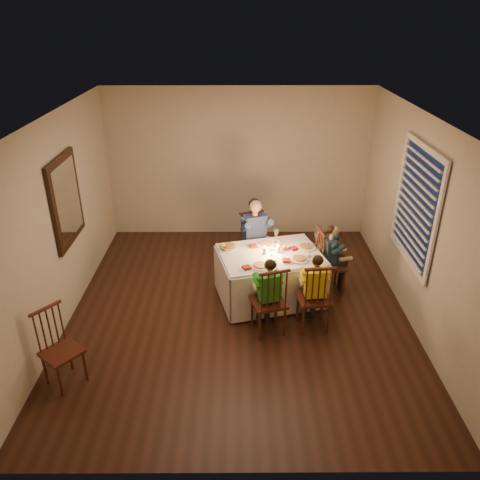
{
  "coord_description": "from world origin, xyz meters",
  "views": [
    {
      "loc": [
        -0.01,
        -5.3,
        3.71
      ],
      "look_at": [
        0.02,
        0.15,
        1.0
      ],
      "focal_mm": 35.0,
      "sensor_mm": 36.0,
      "label": 1
    }
  ],
  "objects_px": {
    "child_yellow": "(312,326)",
    "serving_bowl": "(228,247)",
    "chair_near_right": "(312,326)",
    "child_green": "(268,330)",
    "chair_adult": "(255,272)",
    "chair_end": "(328,290)",
    "adult": "(255,272)",
    "chair_near_left": "(268,330)",
    "chair_extra": "(68,381)",
    "child_teal": "(328,290)",
    "dining_table": "(270,267)"
  },
  "relations": [
    {
      "from": "chair_extra",
      "to": "chair_near_right",
      "type": "bearing_deg",
      "value": -31.69
    },
    {
      "from": "chair_extra",
      "to": "child_yellow",
      "type": "xyz_separation_m",
      "value": [
        2.84,
        0.99,
        0.0
      ]
    },
    {
      "from": "chair_near_right",
      "to": "child_yellow",
      "type": "xyz_separation_m",
      "value": [
        0.0,
        0.0,
        0.0
      ]
    },
    {
      "from": "adult",
      "to": "child_yellow",
      "type": "distance_m",
      "value": 1.55
    },
    {
      "from": "chair_adult",
      "to": "adult",
      "type": "distance_m",
      "value": 0.0
    },
    {
      "from": "child_green",
      "to": "child_yellow",
      "type": "xyz_separation_m",
      "value": [
        0.58,
        0.08,
        0.0
      ]
    },
    {
      "from": "dining_table",
      "to": "chair_extra",
      "type": "distance_m",
      "value": 2.9
    },
    {
      "from": "dining_table",
      "to": "child_yellow",
      "type": "distance_m",
      "value": 0.99
    },
    {
      "from": "chair_near_right",
      "to": "chair_near_left",
      "type": "bearing_deg",
      "value": 2.84
    },
    {
      "from": "chair_near_left",
      "to": "child_green",
      "type": "xyz_separation_m",
      "value": [
        0.0,
        0.0,
        0.0
      ]
    },
    {
      "from": "child_yellow",
      "to": "serving_bowl",
      "type": "height_order",
      "value": "serving_bowl"
    },
    {
      "from": "chair_near_right",
      "to": "child_green",
      "type": "relative_size",
      "value": 0.93
    },
    {
      "from": "dining_table",
      "to": "chair_near_left",
      "type": "relative_size",
      "value": 1.62
    },
    {
      "from": "adult",
      "to": "chair_adult",
      "type": "bearing_deg",
      "value": 0.0
    },
    {
      "from": "chair_adult",
      "to": "child_green",
      "type": "distance_m",
      "value": 1.48
    },
    {
      "from": "dining_table",
      "to": "child_green",
      "type": "xyz_separation_m",
      "value": [
        -0.06,
        -0.75,
        -0.51
      ]
    },
    {
      "from": "chair_adult",
      "to": "chair_near_right",
      "type": "bearing_deg",
      "value": -82.59
    },
    {
      "from": "chair_near_left",
      "to": "chair_near_right",
      "type": "relative_size",
      "value": 1.0
    },
    {
      "from": "dining_table",
      "to": "child_green",
      "type": "relative_size",
      "value": 1.51
    },
    {
      "from": "chair_adult",
      "to": "chair_end",
      "type": "relative_size",
      "value": 1.0
    },
    {
      "from": "chair_near_right",
      "to": "child_teal",
      "type": "height_order",
      "value": "child_teal"
    },
    {
      "from": "child_yellow",
      "to": "serving_bowl",
      "type": "xyz_separation_m",
      "value": [
        -1.09,
        0.8,
        0.74
      ]
    },
    {
      "from": "chair_end",
      "to": "serving_bowl",
      "type": "relative_size",
      "value": 4.83
    },
    {
      "from": "child_teal",
      "to": "serving_bowl",
      "type": "height_order",
      "value": "serving_bowl"
    },
    {
      "from": "chair_near_left",
      "to": "child_yellow",
      "type": "xyz_separation_m",
      "value": [
        0.58,
        0.08,
        0.0
      ]
    },
    {
      "from": "chair_end",
      "to": "chair_adult",
      "type": "bearing_deg",
      "value": 56.84
    },
    {
      "from": "chair_adult",
      "to": "chair_extra",
      "type": "distance_m",
      "value": 3.2
    },
    {
      "from": "chair_near_left",
      "to": "child_teal",
      "type": "xyz_separation_m",
      "value": [
        0.94,
        0.95,
        0.0
      ]
    },
    {
      "from": "chair_end",
      "to": "serving_bowl",
      "type": "bearing_deg",
      "value": 85.57
    },
    {
      "from": "dining_table",
      "to": "chair_end",
      "type": "xyz_separation_m",
      "value": [
        0.87,
        0.19,
        -0.51
      ]
    },
    {
      "from": "adult",
      "to": "chair_near_right",
      "type": "bearing_deg",
      "value": -82.59
    },
    {
      "from": "chair_near_right",
      "to": "chair_extra",
      "type": "height_order",
      "value": "chair_near_right"
    },
    {
      "from": "chair_extra",
      "to": "child_yellow",
      "type": "bearing_deg",
      "value": -31.69
    },
    {
      "from": "adult",
      "to": "dining_table",
      "type": "bearing_deg",
      "value": -94.86
    },
    {
      "from": "chair_extra",
      "to": "child_green",
      "type": "bearing_deg",
      "value": -29.12
    },
    {
      "from": "chair_extra",
      "to": "adult",
      "type": "relative_size",
      "value": 0.76
    },
    {
      "from": "child_green",
      "to": "chair_near_right",
      "type": "bearing_deg",
      "value": 171.88
    },
    {
      "from": "chair_near_right",
      "to": "chair_extra",
      "type": "xyz_separation_m",
      "value": [
        -2.84,
        -0.99,
        0.0
      ]
    },
    {
      "from": "adult",
      "to": "serving_bowl",
      "type": "height_order",
      "value": "serving_bowl"
    },
    {
      "from": "chair_end",
      "to": "child_yellow",
      "type": "relative_size",
      "value": 0.92
    },
    {
      "from": "adult",
      "to": "chair_extra",
      "type": "bearing_deg",
      "value": -151.4
    },
    {
      "from": "chair_near_left",
      "to": "chair_extra",
      "type": "relative_size",
      "value": 1.06
    },
    {
      "from": "serving_bowl",
      "to": "child_green",
      "type": "bearing_deg",
      "value": -59.99
    },
    {
      "from": "chair_adult",
      "to": "chair_near_left",
      "type": "xyz_separation_m",
      "value": [
        0.12,
        -1.47,
        0.0
      ]
    },
    {
      "from": "chair_extra",
      "to": "child_teal",
      "type": "bearing_deg",
      "value": -20.85
    },
    {
      "from": "chair_end",
      "to": "child_teal",
      "type": "height_order",
      "value": "child_teal"
    },
    {
      "from": "chair_near_right",
      "to": "chair_end",
      "type": "xyz_separation_m",
      "value": [
        0.36,
        0.86,
        0.0
      ]
    },
    {
      "from": "chair_end",
      "to": "child_yellow",
      "type": "bearing_deg",
      "value": 150.45
    },
    {
      "from": "child_yellow",
      "to": "child_teal",
      "type": "relative_size",
      "value": 1.02
    },
    {
      "from": "chair_near_left",
      "to": "chair_extra",
      "type": "bearing_deg",
      "value": 5.31
    }
  ]
}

